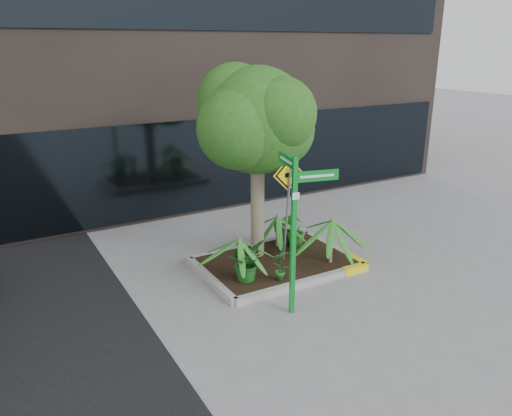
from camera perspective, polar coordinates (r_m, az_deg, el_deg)
ground at (r=10.75m, az=2.28°, el=-7.49°), size 80.00×80.00×0.00m
planter at (r=11.02m, az=2.56°, el=-6.21°), size 3.35×2.36×0.15m
tree at (r=10.47m, az=0.13°, el=9.97°), size 2.88×2.56×4.32m
palm_front at (r=10.67m, az=8.72°, el=-1.39°), size 1.16×1.16×1.29m
palm_left at (r=10.00m, az=-1.90°, el=-3.65°), size 0.95×0.95×1.05m
palm_back at (r=11.49m, az=2.48°, el=-0.99°), size 0.88×0.88×0.98m
shrub_a at (r=9.99m, az=-1.15°, el=-6.10°), size 1.00×1.00×0.80m
shrub_b at (r=11.67m, az=4.54°, el=-2.48°), size 0.49×0.49×0.79m
shrub_c at (r=10.00m, az=2.81°, el=-6.49°), size 0.36×0.36×0.66m
shrub_d at (r=11.71m, az=3.41°, el=-2.39°), size 0.60×0.60×0.78m
street_sign_post at (r=8.66m, az=4.56°, el=-1.17°), size 0.84×0.97×2.90m
cattle_sign at (r=10.38m, az=3.64°, el=1.75°), size 0.72×0.27×2.33m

